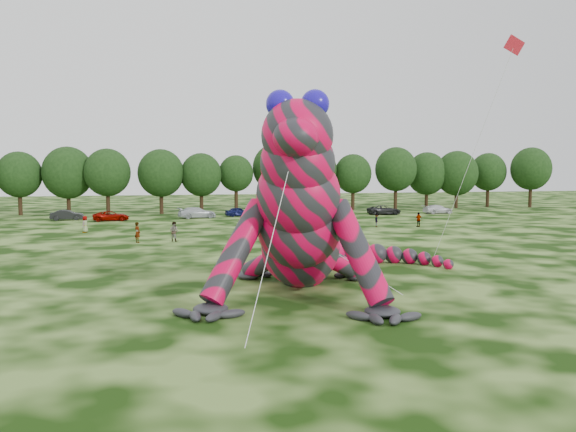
# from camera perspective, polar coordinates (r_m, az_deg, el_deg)

# --- Properties ---
(ground) EXTENTS (240.00, 240.00, 0.00)m
(ground) POSITION_cam_1_polar(r_m,az_deg,el_deg) (30.34, 8.43, -7.63)
(ground) COLOR #16330A
(ground) RESTS_ON ground
(inflatable_gecko) EXTENTS (22.37, 24.50, 10.18)m
(inflatable_gecko) POSITION_cam_1_polar(r_m,az_deg,el_deg) (31.04, 1.38, 2.19)
(inflatable_gecko) COLOR #D8043E
(inflatable_gecko) RESTS_ON ground
(flying_kite) EXTENTS (4.00, 4.60, 15.44)m
(flying_kite) POSITION_cam_1_polar(r_m,az_deg,el_deg) (40.00, 21.45, 14.38)
(flying_kite) COLOR red
(flying_kite) RESTS_ON ground
(tree_4) EXTENTS (6.22, 5.60, 9.06)m
(tree_4) POSITION_cam_1_polar(r_m,az_deg,el_deg) (88.18, -25.62, 3.00)
(tree_4) COLOR black
(tree_4) RESTS_ON ground
(tree_5) EXTENTS (7.16, 6.44, 9.80)m
(tree_5) POSITION_cam_1_polar(r_m,az_deg,el_deg) (86.77, -21.45, 3.37)
(tree_5) COLOR black
(tree_5) RESTS_ON ground
(tree_6) EXTENTS (6.52, 5.86, 9.49)m
(tree_6) POSITION_cam_1_polar(r_m,az_deg,el_deg) (84.43, -17.86, 3.33)
(tree_6) COLOR black
(tree_6) RESTS_ON ground
(tree_7) EXTENTS (6.68, 6.01, 9.48)m
(tree_7) POSITION_cam_1_polar(r_m,az_deg,el_deg) (84.31, -12.78, 3.44)
(tree_7) COLOR black
(tree_7) RESTS_ON ground
(tree_8) EXTENTS (6.14, 5.53, 8.94)m
(tree_8) POSITION_cam_1_polar(r_m,az_deg,el_deg) (84.77, -8.80, 3.32)
(tree_8) COLOR black
(tree_8) RESTS_ON ground
(tree_9) EXTENTS (5.27, 4.74, 8.68)m
(tree_9) POSITION_cam_1_polar(r_m,az_deg,el_deg) (85.72, -5.29, 3.29)
(tree_9) COLOR black
(tree_9) RESTS_ON ground
(tree_10) EXTENTS (7.09, 6.38, 10.50)m
(tree_10) POSITION_cam_1_polar(r_m,az_deg,el_deg) (88.03, -1.32, 3.94)
(tree_10) COLOR black
(tree_10) RESTS_ON ground
(tree_11) EXTENTS (7.01, 6.31, 10.07)m
(tree_11) POSITION_cam_1_polar(r_m,az_deg,el_deg) (89.23, 2.75, 3.80)
(tree_11) COLOR black
(tree_11) RESTS_ON ground
(tree_12) EXTENTS (5.99, 5.39, 8.97)m
(tree_12) POSITION_cam_1_polar(r_m,az_deg,el_deg) (90.75, 6.62, 3.45)
(tree_12) COLOR black
(tree_12) RESTS_ON ground
(tree_13) EXTENTS (6.83, 6.15, 10.13)m
(tree_13) POSITION_cam_1_polar(r_m,az_deg,el_deg) (92.86, 10.89, 3.78)
(tree_13) COLOR black
(tree_13) RESTS_ON ground
(tree_14) EXTENTS (6.82, 6.14, 9.40)m
(tree_14) POSITION_cam_1_polar(r_m,az_deg,el_deg) (97.06, 13.91, 3.55)
(tree_14) COLOR black
(tree_14) RESTS_ON ground
(tree_15) EXTENTS (7.17, 6.45, 9.63)m
(tree_15) POSITION_cam_1_polar(r_m,az_deg,el_deg) (98.64, 16.76, 3.57)
(tree_15) COLOR black
(tree_15) RESTS_ON ground
(tree_16) EXTENTS (6.26, 5.63, 9.37)m
(tree_16) POSITION_cam_1_polar(r_m,az_deg,el_deg) (103.66, 19.65, 3.47)
(tree_16) COLOR black
(tree_16) RESTS_ON ground
(tree_17) EXTENTS (6.98, 6.28, 10.30)m
(tree_17) POSITION_cam_1_polar(r_m,az_deg,el_deg) (105.16, 23.44, 3.62)
(tree_17) COLOR black
(tree_17) RESTS_ON ground
(car_1) EXTENTS (4.10, 1.56, 1.34)m
(car_1) POSITION_cam_1_polar(r_m,az_deg,el_deg) (77.24, -21.54, 0.09)
(car_1) COLOR black
(car_1) RESTS_ON ground
(car_2) EXTENTS (4.71, 2.58, 1.25)m
(car_2) POSITION_cam_1_polar(r_m,az_deg,el_deg) (74.38, -17.54, 0.00)
(car_2) COLOR #890800
(car_2) RESTS_ON ground
(car_3) EXTENTS (5.36, 2.99, 1.47)m
(car_3) POSITION_cam_1_polar(r_m,az_deg,el_deg) (75.95, -9.22, 0.34)
(car_3) COLOR silver
(car_3) RESTS_ON ground
(car_4) EXTENTS (3.83, 1.87, 1.26)m
(car_4) POSITION_cam_1_polar(r_m,az_deg,el_deg) (78.21, -5.05, 0.43)
(car_4) COLOR #0F1347
(car_4) RESTS_ON ground
(car_5) EXTENTS (3.92, 1.53, 1.27)m
(car_5) POSITION_cam_1_polar(r_m,az_deg,el_deg) (76.54, 1.40, 0.36)
(car_5) COLOR silver
(car_5) RESTS_ON ground
(car_6) EXTENTS (4.95, 2.46, 1.35)m
(car_6) POSITION_cam_1_polar(r_m,az_deg,el_deg) (82.00, 9.74, 0.61)
(car_6) COLOR black
(car_6) RESTS_ON ground
(car_7) EXTENTS (4.58, 2.12, 1.30)m
(car_7) POSITION_cam_1_polar(r_m,az_deg,el_deg) (85.57, 14.97, 0.67)
(car_7) COLOR silver
(car_7) RESTS_ON ground
(spectator_1) EXTENTS (1.11, 1.07, 1.80)m
(spectator_1) POSITION_cam_1_polar(r_m,az_deg,el_deg) (51.63, -11.52, -1.55)
(spectator_1) COLOR gray
(spectator_1) RESTS_ON ground
(spectator_0) EXTENTS (0.74, 0.80, 1.84)m
(spectator_0) POSITION_cam_1_polar(r_m,az_deg,el_deg) (51.44, -15.05, -1.62)
(spectator_0) COLOR gray
(spectator_0) RESTS_ON ground
(spectator_4) EXTENTS (0.79, 0.97, 1.71)m
(spectator_4) POSITION_cam_1_polar(r_m,az_deg,el_deg) (61.49, -19.92, -0.79)
(spectator_4) COLOR gray
(spectator_4) RESTS_ON ground
(spectator_5) EXTENTS (1.51, 1.08, 1.57)m
(spectator_5) POSITION_cam_1_polar(r_m,az_deg,el_deg) (46.62, 2.65, -2.27)
(spectator_5) COLOR gray
(spectator_5) RESTS_ON ground
(spectator_2) EXTENTS (0.97, 1.17, 1.58)m
(spectator_2) POSITION_cam_1_polar(r_m,az_deg,el_deg) (64.04, 9.02, -0.41)
(spectator_2) COLOR gray
(spectator_2) RESTS_ON ground
(spectator_3) EXTENTS (1.05, 0.63, 1.67)m
(spectator_3) POSITION_cam_1_polar(r_m,az_deg,el_deg) (65.18, 13.13, -0.35)
(spectator_3) COLOR gray
(spectator_3) RESTS_ON ground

